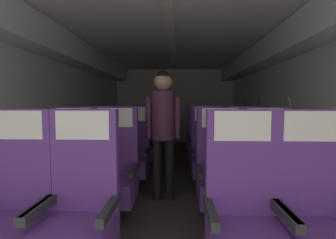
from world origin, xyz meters
TOP-DOWN VIEW (x-y plane):
  - ground at (0.00, 3.70)m, footprint 3.83×7.80m
  - fuselage_shell at (0.00, 3.98)m, footprint 3.71×7.45m
  - seat_a_left_window at (-1.01, 1.48)m, footprint 0.50×0.48m
  - seat_a_left_aisle at (-0.54, 1.48)m, footprint 0.50×0.48m
  - seat_a_right_aisle at (1.00, 1.47)m, footprint 0.50×0.48m
  - seat_a_right_window at (0.54, 1.47)m, footprint 0.50×0.48m
  - seat_b_left_window at (-1.00, 2.39)m, footprint 0.50×0.48m
  - seat_b_left_aisle at (-0.55, 2.38)m, footprint 0.50×0.48m
  - seat_b_right_aisle at (1.01, 2.39)m, footprint 0.50×0.48m
  - seat_b_right_window at (0.55, 2.38)m, footprint 0.50×0.48m
  - seat_c_left_window at (-1.02, 3.29)m, footprint 0.50×0.48m
  - seat_c_left_aisle at (-0.54, 3.30)m, footprint 0.50×0.48m
  - seat_c_right_aisle at (1.02, 3.31)m, footprint 0.50×0.48m
  - seat_c_right_window at (0.54, 3.31)m, footprint 0.50×0.48m
  - seat_d_left_window at (-1.02, 4.20)m, footprint 0.50×0.48m
  - seat_d_left_aisle at (-0.55, 4.22)m, footprint 0.50×0.48m
  - seat_d_right_aisle at (1.01, 4.22)m, footprint 0.50×0.48m
  - seat_d_right_window at (0.55, 4.21)m, footprint 0.50×0.48m
  - seat_e_left_window at (-1.02, 5.12)m, footprint 0.50×0.48m
  - seat_e_left_aisle at (-0.54, 5.14)m, footprint 0.50×0.48m
  - seat_e_right_aisle at (1.00, 5.12)m, footprint 0.50×0.48m
  - seat_e_right_window at (0.54, 5.14)m, footprint 0.50×0.48m
  - flight_attendant at (-0.07, 2.95)m, footprint 0.43×0.28m

SIDE VIEW (x-z plane):
  - ground at x=0.00m, z-range -0.02..0.00m
  - seat_a_left_window at x=-1.01m, z-range -0.10..1.08m
  - seat_a_left_aisle at x=-0.54m, z-range -0.10..1.08m
  - seat_a_right_aisle at x=1.00m, z-range -0.10..1.08m
  - seat_a_right_window at x=0.54m, z-range -0.10..1.08m
  - seat_b_left_window at x=-1.00m, z-range -0.10..1.08m
  - seat_b_left_aisle at x=-0.55m, z-range -0.10..1.08m
  - seat_b_right_aisle at x=1.01m, z-range -0.10..1.08m
  - seat_b_right_window at x=0.55m, z-range -0.10..1.08m
  - seat_c_left_window at x=-1.02m, z-range -0.10..1.08m
  - seat_c_left_aisle at x=-0.54m, z-range -0.10..1.08m
  - seat_c_right_aisle at x=1.02m, z-range -0.10..1.08m
  - seat_c_right_window at x=0.54m, z-range -0.10..1.08m
  - seat_d_left_window at x=-1.02m, z-range -0.10..1.08m
  - seat_d_left_aisle at x=-0.55m, z-range -0.10..1.08m
  - seat_d_right_aisle at x=1.01m, z-range -0.10..1.08m
  - seat_d_right_window at x=0.55m, z-range -0.10..1.08m
  - seat_e_left_window at x=-1.02m, z-range -0.10..1.08m
  - seat_e_left_aisle at x=-0.54m, z-range -0.10..1.08m
  - seat_e_right_aisle at x=1.00m, z-range -0.10..1.08m
  - seat_e_right_window at x=0.54m, z-range -0.10..1.08m
  - flight_attendant at x=-0.07m, z-range 0.19..1.81m
  - fuselage_shell at x=0.00m, z-range 0.52..2.82m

